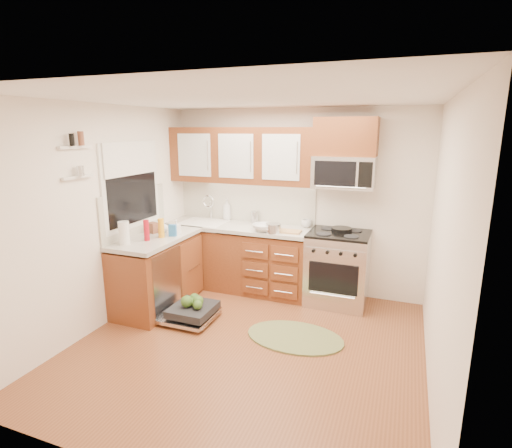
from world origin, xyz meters
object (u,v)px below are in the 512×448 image
at_px(microwave, 344,172).
at_px(sink, 204,231).
at_px(cutting_board, 289,231).
at_px(bowl_b, 264,228).
at_px(stock_pot, 273,228).
at_px(cup, 307,223).
at_px(paper_towel_roll, 124,233).
at_px(upper_cabinets, 241,155).
at_px(dishwasher, 190,312).
at_px(bowl_a, 272,230).
at_px(rug, 295,337).
at_px(range, 338,268).
at_px(skillet, 342,230).

height_order(microwave, sink, microwave).
distance_m(cutting_board, bowl_b, 0.33).
height_order(sink, stock_pot, stock_pot).
xyz_separation_m(bowl_b, cup, (0.47, 0.40, 0.01)).
bearing_deg(paper_towel_roll, bowl_b, 41.49).
relative_size(upper_cabinets, bowl_b, 6.85).
distance_m(upper_cabinets, dishwasher, 2.19).
distance_m(cutting_board, bowl_a, 0.22).
bearing_deg(rug, paper_towel_roll, -173.19).
bearing_deg(stock_pot, paper_towel_roll, -142.15).
height_order(range, skillet, skillet).
height_order(range, bowl_a, bowl_a).
bearing_deg(cutting_board, rug, -69.17).
height_order(sink, dishwasher, sink).
height_order(dishwasher, cup, cup).
xyz_separation_m(sink, rug, (1.67, -1.08, -0.79)).
height_order(dishwasher, cutting_board, cutting_board).
xyz_separation_m(dishwasher, paper_towel_roll, (-0.71, -0.20, 0.96)).
distance_m(microwave, skillet, 0.73).
bearing_deg(bowl_b, microwave, 17.50).
height_order(range, dishwasher, range).
height_order(skillet, cup, cup).
distance_m(rug, stock_pot, 1.43).
bearing_deg(sink, upper_cabinets, 16.45).
height_order(rug, bowl_b, bowl_b).
height_order(upper_cabinets, microwave, upper_cabinets).
bearing_deg(upper_cabinets, cutting_board, -18.69).
relative_size(microwave, sink, 1.23).
relative_size(sink, paper_towel_roll, 2.29).
distance_m(rug, cutting_board, 1.39).
xyz_separation_m(skillet, paper_towel_roll, (-2.27, -1.40, 0.09)).
height_order(range, bowl_b, bowl_b).
height_order(sink, rug, sink).
bearing_deg(microwave, sink, -176.15).
bearing_deg(dishwasher, paper_towel_roll, -164.32).
bearing_deg(bowl_b, dishwasher, -121.77).
bearing_deg(paper_towel_roll, rug, 6.81).
xyz_separation_m(stock_pot, paper_towel_roll, (-1.44, -1.12, 0.08)).
relative_size(upper_cabinets, microwave, 2.70).
bearing_deg(bowl_a, upper_cabinets, 150.10).
xyz_separation_m(dishwasher, bowl_b, (0.59, 0.95, 0.87)).
distance_m(rug, bowl_b, 1.50).
relative_size(range, bowl_a, 3.95).
bearing_deg(skillet, dishwasher, -142.41).
distance_m(sink, rug, 2.14).
height_order(range, cup, cup).
distance_m(microwave, dishwasher, 2.55).
xyz_separation_m(stock_pot, cup, (0.33, 0.43, -0.01)).
xyz_separation_m(dishwasher, stock_pot, (0.73, 0.92, 0.88)).
bearing_deg(microwave, rug, -102.05).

